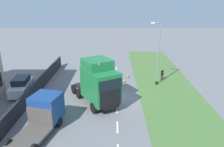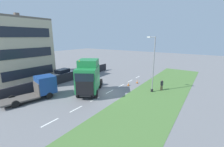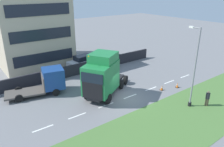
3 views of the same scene
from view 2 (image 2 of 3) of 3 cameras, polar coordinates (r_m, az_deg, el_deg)
name	(u,v)px [view 2 (image 2 of 3)]	position (r m, az deg, el deg)	size (l,w,h in m)	color
ground_plane	(107,93)	(21.07, -2.02, -7.47)	(120.00, 120.00, 0.00)	slate
grass_verge	(148,103)	(18.47, 13.53, -11.03)	(7.00, 44.00, 0.01)	#4C7538
lane_markings	(110,92)	(21.60, -0.92, -6.91)	(0.16, 21.00, 0.00)	white
boundary_wall	(64,78)	(26.87, -17.79, -1.72)	(0.25, 24.00, 1.51)	#232328
building_block	(13,50)	(31.44, -33.58, 7.35)	(9.87, 9.55, 11.78)	#C1B293
lorry_cab	(88,77)	(20.19, -8.99, -1.46)	(5.76, 7.23, 4.88)	black
flatbed_truck	(42,87)	(21.19, -25.19, -4.51)	(3.62, 6.52, 2.77)	navy
parked_car	(62,74)	(28.76, -18.38, -0.36)	(2.27, 4.50, 1.93)	silver
lamp_post	(153,67)	(21.35, 15.30, 2.34)	(1.28, 0.32, 7.71)	black
pedestrian	(162,85)	(23.08, 18.39, -4.25)	(0.39, 0.39, 1.57)	brown
traffic_cone_lead	(128,84)	(24.18, 6.28, -3.99)	(0.36, 0.36, 0.58)	black
traffic_cone_trailing	(137,82)	(25.66, 9.57, -3.05)	(0.36, 0.36, 0.58)	black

